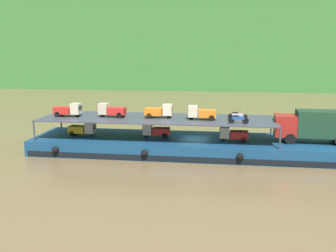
{
  "coord_description": "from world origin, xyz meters",
  "views": [
    {
      "loc": [
        2.52,
        -37.31,
        10.13
      ],
      "look_at": [
        -2.7,
        0.0,
        2.7
      ],
      "focal_mm": 40.82,
      "sensor_mm": 36.0,
      "label": 1
    }
  ],
  "objects_px": {
    "covered_lorry": "(314,125)",
    "mini_truck_upper_mid": "(112,110)",
    "cargo_barge": "(195,146)",
    "mini_truck_upper_fore": "(159,111)",
    "motorcycle_upper_centre": "(237,115)",
    "mini_truck_upper_stern": "(68,110)",
    "mini_truck_upper_bow": "(201,113)",
    "motorcycle_upper_port": "(238,119)",
    "mini_truck_lower_stern": "(83,129)",
    "mini_truck_lower_aft": "(156,131)",
    "mini_truck_lower_mid": "(233,134)"
  },
  "relations": [
    {
      "from": "cargo_barge",
      "to": "motorcycle_upper_port",
      "type": "distance_m",
      "value": 5.57
    },
    {
      "from": "mini_truck_lower_aft",
      "to": "mini_truck_upper_stern",
      "type": "distance_m",
      "value": 9.26
    },
    {
      "from": "mini_truck_upper_fore",
      "to": "covered_lorry",
      "type": "bearing_deg",
      "value": -1.03
    },
    {
      "from": "mini_truck_lower_stern",
      "to": "motorcycle_upper_centre",
      "type": "height_order",
      "value": "motorcycle_upper_centre"
    },
    {
      "from": "mini_truck_upper_stern",
      "to": "mini_truck_upper_bow",
      "type": "height_order",
      "value": "same"
    },
    {
      "from": "mini_truck_lower_aft",
      "to": "mini_truck_upper_bow",
      "type": "relative_size",
      "value": 1.0
    },
    {
      "from": "mini_truck_lower_stern",
      "to": "mini_truck_upper_stern",
      "type": "xyz_separation_m",
      "value": [
        -1.38,
        -0.23,
        2.0
      ]
    },
    {
      "from": "mini_truck_lower_aft",
      "to": "mini_truck_upper_mid",
      "type": "bearing_deg",
      "value": -178.65
    },
    {
      "from": "mini_truck_upper_stern",
      "to": "mini_truck_upper_fore",
      "type": "bearing_deg",
      "value": 3.18
    },
    {
      "from": "mini_truck_lower_stern",
      "to": "mini_truck_upper_mid",
      "type": "distance_m",
      "value": 3.7
    },
    {
      "from": "cargo_barge",
      "to": "mini_truck_lower_aft",
      "type": "distance_m",
      "value": 4.21
    },
    {
      "from": "motorcycle_upper_centre",
      "to": "mini_truck_lower_aft",
      "type": "bearing_deg",
      "value": 179.86
    },
    {
      "from": "mini_truck_lower_mid",
      "to": "motorcycle_upper_port",
      "type": "bearing_deg",
      "value": -75.66
    },
    {
      "from": "covered_lorry",
      "to": "mini_truck_upper_mid",
      "type": "height_order",
      "value": "mini_truck_upper_mid"
    },
    {
      "from": "covered_lorry",
      "to": "mini_truck_lower_mid",
      "type": "relative_size",
      "value": 2.86
    },
    {
      "from": "mini_truck_upper_bow",
      "to": "mini_truck_lower_mid",
      "type": "bearing_deg",
      "value": -2.79
    },
    {
      "from": "cargo_barge",
      "to": "mini_truck_lower_aft",
      "type": "relative_size",
      "value": 11.72
    },
    {
      "from": "mini_truck_upper_mid",
      "to": "mini_truck_upper_stern",
      "type": "bearing_deg",
      "value": -175.86
    },
    {
      "from": "mini_truck_upper_bow",
      "to": "motorcycle_upper_centre",
      "type": "bearing_deg",
      "value": 6.34
    },
    {
      "from": "mini_truck_upper_stern",
      "to": "mini_truck_upper_mid",
      "type": "distance_m",
      "value": 4.5
    },
    {
      "from": "mini_truck_lower_stern",
      "to": "mini_truck_upper_bow",
      "type": "height_order",
      "value": "mini_truck_upper_bow"
    },
    {
      "from": "cargo_barge",
      "to": "covered_lorry",
      "type": "bearing_deg",
      "value": -0.71
    },
    {
      "from": "mini_truck_lower_aft",
      "to": "covered_lorry",
      "type": "bearing_deg",
      "value": -0.68
    },
    {
      "from": "mini_truck_lower_aft",
      "to": "mini_truck_upper_bow",
      "type": "bearing_deg",
      "value": -5.04
    },
    {
      "from": "covered_lorry",
      "to": "mini_truck_upper_fore",
      "type": "height_order",
      "value": "mini_truck_upper_fore"
    },
    {
      "from": "covered_lorry",
      "to": "motorcycle_upper_port",
      "type": "bearing_deg",
      "value": -165.92
    },
    {
      "from": "mini_truck_upper_mid",
      "to": "mini_truck_lower_aft",
      "type": "bearing_deg",
      "value": 1.35
    },
    {
      "from": "mini_truck_upper_stern",
      "to": "mini_truck_upper_bow",
      "type": "relative_size",
      "value": 0.99
    },
    {
      "from": "cargo_barge",
      "to": "mini_truck_upper_fore",
      "type": "relative_size",
      "value": 11.68
    },
    {
      "from": "mini_truck_lower_aft",
      "to": "mini_truck_upper_fore",
      "type": "bearing_deg",
      "value": 14.56
    },
    {
      "from": "cargo_barge",
      "to": "motorcycle_upper_centre",
      "type": "distance_m",
      "value": 5.23
    },
    {
      "from": "mini_truck_lower_aft",
      "to": "mini_truck_upper_mid",
      "type": "height_order",
      "value": "mini_truck_upper_mid"
    },
    {
      "from": "cargo_barge",
      "to": "motorcycle_upper_port",
      "type": "height_order",
      "value": "motorcycle_upper_port"
    },
    {
      "from": "cargo_barge",
      "to": "motorcycle_upper_centre",
      "type": "height_order",
      "value": "motorcycle_upper_centre"
    },
    {
      "from": "mini_truck_upper_fore",
      "to": "motorcycle_upper_centre",
      "type": "xyz_separation_m",
      "value": [
        7.76,
        -0.11,
        -0.26
      ]
    },
    {
      "from": "mini_truck_upper_stern",
      "to": "mini_truck_upper_bow",
      "type": "distance_m",
      "value": 13.65
    },
    {
      "from": "mini_truck_lower_stern",
      "to": "motorcycle_upper_centre",
      "type": "xyz_separation_m",
      "value": [
        15.75,
        0.19,
        1.74
      ]
    },
    {
      "from": "mini_truck_lower_aft",
      "to": "motorcycle_upper_port",
      "type": "relative_size",
      "value": 1.46
    },
    {
      "from": "cargo_barge",
      "to": "mini_truck_upper_bow",
      "type": "distance_m",
      "value": 3.52
    },
    {
      "from": "cargo_barge",
      "to": "mini_truck_upper_mid",
      "type": "xyz_separation_m",
      "value": [
        -8.49,
        -0.07,
        3.44
      ]
    },
    {
      "from": "motorcycle_upper_port",
      "to": "mini_truck_upper_stern",
      "type": "bearing_deg",
      "value": 174.84
    },
    {
      "from": "mini_truck_lower_stern",
      "to": "motorcycle_upper_port",
      "type": "height_order",
      "value": "motorcycle_upper_port"
    },
    {
      "from": "mini_truck_upper_stern",
      "to": "motorcycle_upper_centre",
      "type": "height_order",
      "value": "mini_truck_upper_stern"
    },
    {
      "from": "mini_truck_lower_aft",
      "to": "mini_truck_upper_stern",
      "type": "relative_size",
      "value": 1.01
    },
    {
      "from": "cargo_barge",
      "to": "mini_truck_upper_fore",
      "type": "height_order",
      "value": "mini_truck_upper_fore"
    },
    {
      "from": "covered_lorry",
      "to": "mini_truck_lower_stern",
      "type": "relative_size",
      "value": 2.83
    },
    {
      "from": "mini_truck_lower_mid",
      "to": "mini_truck_upper_mid",
      "type": "relative_size",
      "value": 1.0
    },
    {
      "from": "mini_truck_upper_fore",
      "to": "mini_truck_lower_aft",
      "type": "bearing_deg",
      "value": -165.44
    },
    {
      "from": "mini_truck_upper_mid",
      "to": "mini_truck_upper_fore",
      "type": "bearing_deg",
      "value": 2.29
    },
    {
      "from": "mini_truck_lower_mid",
      "to": "mini_truck_upper_stern",
      "type": "relative_size",
      "value": 1.0
    }
  ]
}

